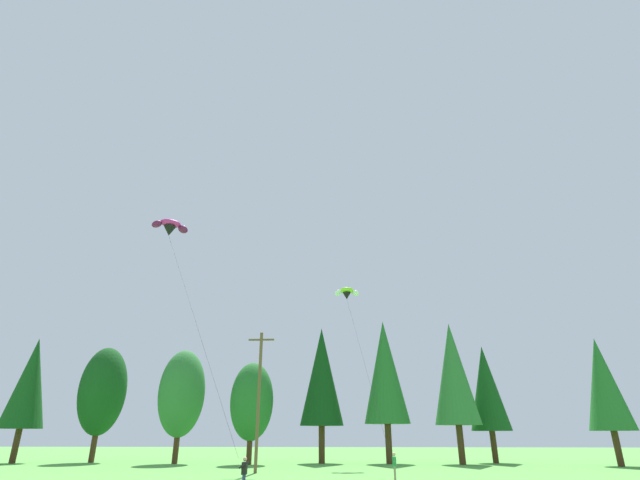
{
  "coord_description": "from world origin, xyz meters",
  "views": [
    {
      "loc": [
        1.2,
        -4.74,
        2.78
      ],
      "look_at": [
        -0.18,
        20.46,
        13.13
      ],
      "focal_mm": 26.7,
      "sensor_mm": 36.0,
      "label": 1
    }
  ],
  "objects_px": {
    "kite_flyer_near": "(244,471)",
    "parafoil_kite_high_magenta": "(170,227)",
    "utility_pole": "(259,396)",
    "kite_flyer_mid": "(394,464)",
    "parafoil_kite_mid_lime_white": "(347,293)"
  },
  "relations": [
    {
      "from": "parafoil_kite_mid_lime_white",
      "to": "parafoil_kite_high_magenta",
      "type": "bearing_deg",
      "value": -152.97
    },
    {
      "from": "parafoil_kite_high_magenta",
      "to": "utility_pole",
      "type": "bearing_deg",
      "value": -5.8
    },
    {
      "from": "kite_flyer_mid",
      "to": "parafoil_kite_mid_lime_white",
      "type": "distance_m",
      "value": 22.83
    },
    {
      "from": "kite_flyer_mid",
      "to": "parafoil_kite_high_magenta",
      "type": "height_order",
      "value": "parafoil_kite_high_magenta"
    },
    {
      "from": "parafoil_kite_mid_lime_white",
      "to": "kite_flyer_near",
      "type": "bearing_deg",
      "value": -103.8
    },
    {
      "from": "kite_flyer_near",
      "to": "parafoil_kite_high_magenta",
      "type": "xyz_separation_m",
      "value": [
        -11.55,
        14.31,
        20.64
      ]
    },
    {
      "from": "utility_pole",
      "to": "parafoil_kite_high_magenta",
      "type": "distance_m",
      "value": 18.67
    },
    {
      "from": "kite_flyer_near",
      "to": "parafoil_kite_high_magenta",
      "type": "relative_size",
      "value": 0.08
    },
    {
      "from": "utility_pole",
      "to": "parafoil_kite_mid_lime_white",
      "type": "relative_size",
      "value": 0.66
    },
    {
      "from": "kite_flyer_near",
      "to": "utility_pole",
      "type": "bearing_deg",
      "value": 97.7
    },
    {
      "from": "utility_pole",
      "to": "kite_flyer_mid",
      "type": "height_order",
      "value": "utility_pole"
    },
    {
      "from": "utility_pole",
      "to": "parafoil_kite_mid_lime_white",
      "type": "distance_m",
      "value": 16.8
    },
    {
      "from": "parafoil_kite_high_magenta",
      "to": "parafoil_kite_mid_lime_white",
      "type": "height_order",
      "value": "parafoil_kite_high_magenta"
    },
    {
      "from": "kite_flyer_near",
      "to": "parafoil_kite_mid_lime_white",
      "type": "bearing_deg",
      "value": 76.2
    },
    {
      "from": "kite_flyer_near",
      "to": "parafoil_kite_high_magenta",
      "type": "distance_m",
      "value": 27.64
    }
  ]
}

